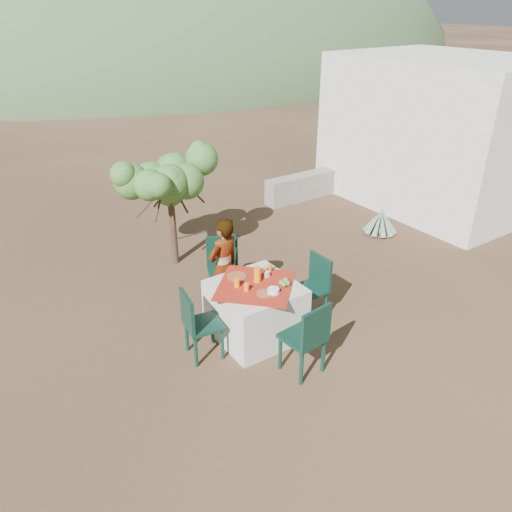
{
  "coord_description": "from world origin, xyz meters",
  "views": [
    {
      "loc": [
        -3.57,
        -4.76,
        4.0
      ],
      "look_at": [
        -0.24,
        0.16,
        0.92
      ],
      "focal_mm": 35.0,
      "sensor_mm": 36.0,
      "label": 1
    }
  ],
  "objects_px": {
    "chair_near": "(308,336)",
    "chair_left": "(197,322)",
    "person": "(224,267)",
    "chair_far": "(224,267)",
    "shrub_tree": "(171,184)",
    "agave": "(381,222)",
    "chair_right": "(313,285)",
    "juice_pitcher": "(257,275)",
    "table": "(255,310)",
    "guesthouse": "(441,131)"
  },
  "relations": [
    {
      "from": "chair_near",
      "to": "chair_left",
      "type": "relative_size",
      "value": 1.05
    },
    {
      "from": "chair_left",
      "to": "juice_pitcher",
      "type": "distance_m",
      "value": 0.98
    },
    {
      "from": "table",
      "to": "agave",
      "type": "xyz_separation_m",
      "value": [
        3.79,
        1.35,
        -0.15
      ]
    },
    {
      "from": "chair_far",
      "to": "juice_pitcher",
      "type": "xyz_separation_m",
      "value": [
        -0.04,
        -0.92,
        0.32
      ]
    },
    {
      "from": "table",
      "to": "chair_far",
      "type": "distance_m",
      "value": 1.0
    },
    {
      "from": "table",
      "to": "shrub_tree",
      "type": "height_order",
      "value": "shrub_tree"
    },
    {
      "from": "shrub_tree",
      "to": "chair_right",
      "type": "bearing_deg",
      "value": -72.44
    },
    {
      "from": "shrub_tree",
      "to": "chair_far",
      "type": "bearing_deg",
      "value": -88.79
    },
    {
      "from": "chair_far",
      "to": "juice_pitcher",
      "type": "height_order",
      "value": "chair_far"
    },
    {
      "from": "table",
      "to": "chair_far",
      "type": "xyz_separation_m",
      "value": [
        0.11,
        0.98,
        0.17
      ]
    },
    {
      "from": "chair_near",
      "to": "table",
      "type": "bearing_deg",
      "value": -92.07
    },
    {
      "from": "shrub_tree",
      "to": "table",
      "type": "bearing_deg",
      "value": -91.76
    },
    {
      "from": "table",
      "to": "guesthouse",
      "type": "height_order",
      "value": "guesthouse"
    },
    {
      "from": "table",
      "to": "shrub_tree",
      "type": "bearing_deg",
      "value": 88.24
    },
    {
      "from": "chair_left",
      "to": "shrub_tree",
      "type": "bearing_deg",
      "value": -11.6
    },
    {
      "from": "chair_right",
      "to": "juice_pitcher",
      "type": "bearing_deg",
      "value": -100.67
    },
    {
      "from": "chair_near",
      "to": "chair_far",
      "type": "bearing_deg",
      "value": -97.07
    },
    {
      "from": "chair_far",
      "to": "chair_left",
      "type": "height_order",
      "value": "chair_far"
    },
    {
      "from": "chair_left",
      "to": "chair_near",
      "type": "bearing_deg",
      "value": -129.17
    },
    {
      "from": "chair_far",
      "to": "person",
      "type": "height_order",
      "value": "person"
    },
    {
      "from": "chair_near",
      "to": "chair_right",
      "type": "xyz_separation_m",
      "value": [
        0.84,
        0.9,
        -0.03
      ]
    },
    {
      "from": "chair_left",
      "to": "chair_right",
      "type": "distance_m",
      "value": 1.75
    },
    {
      "from": "chair_left",
      "to": "agave",
      "type": "xyz_separation_m",
      "value": [
        4.63,
        1.34,
        -0.28
      ]
    },
    {
      "from": "chair_far",
      "to": "guesthouse",
      "type": "distance_m",
      "value": 6.18
    },
    {
      "from": "chair_near",
      "to": "shrub_tree",
      "type": "relative_size",
      "value": 0.56
    },
    {
      "from": "chair_left",
      "to": "guesthouse",
      "type": "distance_m",
      "value": 7.32
    },
    {
      "from": "agave",
      "to": "guesthouse",
      "type": "distance_m",
      "value": 2.74
    },
    {
      "from": "chair_right",
      "to": "juice_pitcher",
      "type": "height_order",
      "value": "juice_pitcher"
    },
    {
      "from": "chair_right",
      "to": "juice_pitcher",
      "type": "relative_size",
      "value": 4.57
    },
    {
      "from": "agave",
      "to": "juice_pitcher",
      "type": "xyz_separation_m",
      "value": [
        -3.72,
        -1.29,
        0.63
      ]
    },
    {
      "from": "chair_right",
      "to": "shrub_tree",
      "type": "relative_size",
      "value": 0.53
    },
    {
      "from": "chair_left",
      "to": "person",
      "type": "bearing_deg",
      "value": -40.37
    },
    {
      "from": "chair_left",
      "to": "chair_right",
      "type": "xyz_separation_m",
      "value": [
        1.74,
        -0.1,
        -0.0
      ]
    },
    {
      "from": "chair_right",
      "to": "agave",
      "type": "relative_size",
      "value": 1.35
    },
    {
      "from": "chair_near",
      "to": "person",
      "type": "bearing_deg",
      "value": -91.9
    },
    {
      "from": "chair_right",
      "to": "guesthouse",
      "type": "relative_size",
      "value": 0.22
    },
    {
      "from": "shrub_tree",
      "to": "agave",
      "type": "height_order",
      "value": "shrub_tree"
    },
    {
      "from": "chair_right",
      "to": "person",
      "type": "relative_size",
      "value": 0.64
    },
    {
      "from": "table",
      "to": "guesthouse",
      "type": "distance_m",
      "value": 6.55
    },
    {
      "from": "chair_far",
      "to": "person",
      "type": "relative_size",
      "value": 0.69
    },
    {
      "from": "agave",
      "to": "chair_near",
      "type": "bearing_deg",
      "value": -147.87
    },
    {
      "from": "chair_left",
      "to": "guesthouse",
      "type": "height_order",
      "value": "guesthouse"
    },
    {
      "from": "guesthouse",
      "to": "table",
      "type": "bearing_deg",
      "value": -161.54
    },
    {
      "from": "chair_left",
      "to": "guesthouse",
      "type": "relative_size",
      "value": 0.22
    },
    {
      "from": "chair_left",
      "to": "guesthouse",
      "type": "xyz_separation_m",
      "value": [
        6.96,
        2.03,
        0.99
      ]
    },
    {
      "from": "chair_near",
      "to": "juice_pitcher",
      "type": "height_order",
      "value": "chair_near"
    },
    {
      "from": "chair_near",
      "to": "chair_left",
      "type": "bearing_deg",
      "value": -53.53
    },
    {
      "from": "chair_right",
      "to": "juice_pitcher",
      "type": "distance_m",
      "value": 0.91
    },
    {
      "from": "table",
      "to": "agave",
      "type": "relative_size",
      "value": 1.91
    },
    {
      "from": "chair_left",
      "to": "shrub_tree",
      "type": "height_order",
      "value": "shrub_tree"
    }
  ]
}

